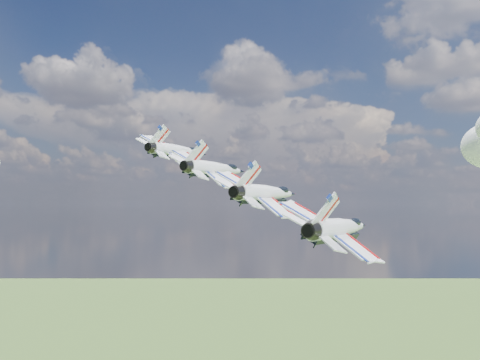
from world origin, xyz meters
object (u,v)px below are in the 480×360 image
(jet_0, at_px, (179,151))
(jet_3, at_px, (340,228))
(jet_2, at_px, (267,193))
(jet_1, at_px, (217,169))

(jet_0, xyz_separation_m, jet_3, (25.69, -26.46, -10.35))
(jet_0, relative_size, jet_2, 1.00)
(jet_0, height_order, jet_1, jet_0)
(jet_0, height_order, jet_2, jet_0)
(jet_1, xyz_separation_m, jet_3, (17.13, -17.64, -6.90))
(jet_1, relative_size, jet_3, 1.00)
(jet_1, bearing_deg, jet_2, -27.30)
(jet_1, bearing_deg, jet_0, 152.70)
(jet_0, relative_size, jet_3, 1.00)
(jet_1, distance_m, jet_3, 25.54)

